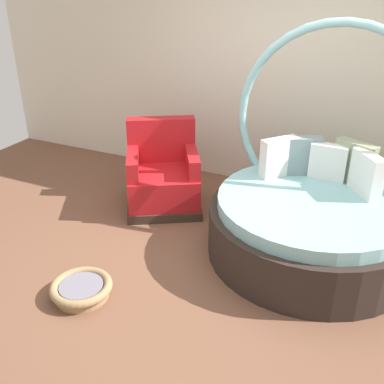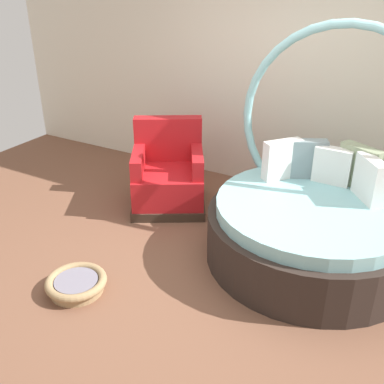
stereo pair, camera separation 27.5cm
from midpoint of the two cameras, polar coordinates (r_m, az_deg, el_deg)
name	(u,v)px [view 1 (the left image)]	position (r m, az deg, el deg)	size (l,w,h in m)	color
ground_plane	(211,271)	(4.10, 0.53, -9.98)	(8.00, 8.00, 0.02)	brown
back_wall	(285,63)	(5.29, 10.20, 15.73)	(8.00, 0.12, 2.95)	silver
round_daybed	(314,212)	(4.28, 13.42, -2.56)	(1.89, 1.89, 2.06)	#2D231E
red_armchair	(163,178)	(5.04, -5.26, 1.81)	(1.09, 1.09, 0.94)	#38281E
pet_basket	(82,289)	(3.91, -15.83, -11.77)	(0.51, 0.51, 0.13)	#9E7F56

